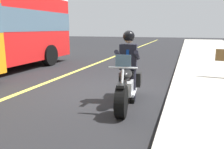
{
  "coord_description": "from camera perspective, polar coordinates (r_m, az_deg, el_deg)",
  "views": [
    {
      "loc": [
        5.94,
        2.38,
        1.79
      ],
      "look_at": [
        1.13,
        0.79,
        0.75
      ],
      "focal_mm": 36.28,
      "sensor_mm": 36.0,
      "label": 1
    }
  ],
  "objects": [
    {
      "name": "motorcycle_main",
      "position": [
        5.39,
        3.83,
        -2.81
      ],
      "size": [
        2.22,
        0.76,
        1.26
      ],
      "color": "black",
      "rests_on": "ground_plane"
    },
    {
      "name": "rider_main",
      "position": [
        5.46,
        4.15,
        3.63
      ],
      "size": [
        0.67,
        0.6,
        1.74
      ],
      "color": "black",
      "rests_on": "ground_plane"
    },
    {
      "name": "ground_plane",
      "position": [
        6.64,
        -3.46,
        -4.05
      ],
      "size": [
        80.0,
        80.0,
        0.0
      ],
      "primitive_type": "plane",
      "color": "black"
    },
    {
      "name": "lane_center_stripe",
      "position": [
        7.59,
        -17.64,
        -2.55
      ],
      "size": [
        60.0,
        0.16,
        0.01
      ],
      "primitive_type": "cube",
      "color": "#E5DB4C",
      "rests_on": "ground_plane"
    }
  ]
}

